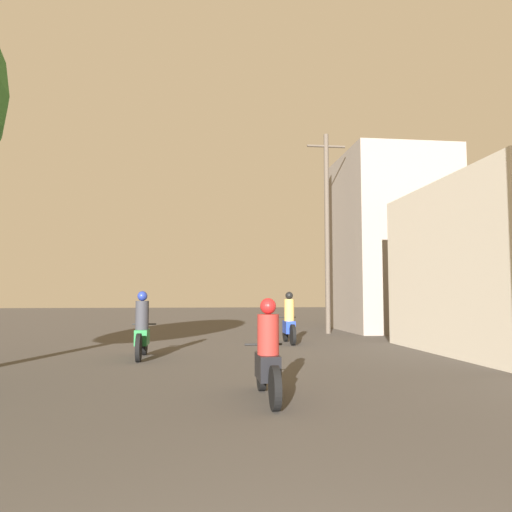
{
  "coord_description": "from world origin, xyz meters",
  "views": [
    {
      "loc": [
        -0.6,
        -1.2,
        1.55
      ],
      "look_at": [
        1.53,
        16.67,
        2.95
      ],
      "focal_mm": 35.0,
      "sensor_mm": 36.0,
      "label": 1
    }
  ],
  "objects_px": {
    "motorcycle_blue": "(289,323)",
    "building_right_far": "(391,243)",
    "motorcycle_green": "(142,331)",
    "motorcycle_black": "(268,358)",
    "utility_pole_far": "(327,228)"
  },
  "relations": [
    {
      "from": "motorcycle_black",
      "to": "utility_pole_far",
      "type": "xyz_separation_m",
      "value": [
        4.19,
        12.22,
        3.64
      ]
    },
    {
      "from": "motorcycle_blue",
      "to": "building_right_far",
      "type": "distance_m",
      "value": 8.17
    },
    {
      "from": "motorcycle_green",
      "to": "utility_pole_far",
      "type": "bearing_deg",
      "value": 38.08
    },
    {
      "from": "building_right_far",
      "to": "motorcycle_green",
      "type": "bearing_deg",
      "value": -139.48
    },
    {
      "from": "motorcycle_green",
      "to": "motorcycle_black",
      "type": "bearing_deg",
      "value": -74.27
    },
    {
      "from": "motorcycle_black",
      "to": "building_right_far",
      "type": "distance_m",
      "value": 15.74
    },
    {
      "from": "motorcycle_green",
      "to": "utility_pole_far",
      "type": "relative_size",
      "value": 0.25
    },
    {
      "from": "building_right_far",
      "to": "utility_pole_far",
      "type": "distance_m",
      "value": 3.5
    },
    {
      "from": "motorcycle_black",
      "to": "building_right_far",
      "type": "bearing_deg",
      "value": 51.44
    },
    {
      "from": "building_right_far",
      "to": "utility_pole_far",
      "type": "bearing_deg",
      "value": -158.36
    },
    {
      "from": "motorcycle_black",
      "to": "utility_pole_far",
      "type": "bearing_deg",
      "value": 61.3
    },
    {
      "from": "motorcycle_green",
      "to": "motorcycle_blue",
      "type": "xyz_separation_m",
      "value": [
        4.26,
        3.27,
        0.01
      ]
    },
    {
      "from": "utility_pole_far",
      "to": "motorcycle_blue",
      "type": "bearing_deg",
      "value": -121.06
    },
    {
      "from": "motorcycle_green",
      "to": "building_right_far",
      "type": "bearing_deg",
      "value": 31.4
    },
    {
      "from": "motorcycle_blue",
      "to": "building_right_far",
      "type": "height_order",
      "value": "building_right_far"
    }
  ]
}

